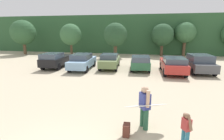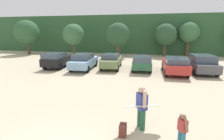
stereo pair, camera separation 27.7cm
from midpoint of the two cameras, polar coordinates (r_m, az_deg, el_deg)
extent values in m
cube|color=#2D5633|center=(35.15, 9.16, 11.34)|extent=(108.00, 12.00, 6.29)
cylinder|color=brown|center=(32.16, -25.02, 6.30)|extent=(0.47, 0.47, 1.85)
sphere|color=#2D5633|center=(32.04, -25.44, 10.85)|extent=(3.86, 3.86, 3.86)
cylinder|color=brown|center=(28.09, -11.74, 6.45)|extent=(0.36, 0.36, 1.83)
sphere|color=#38663D|center=(27.96, -11.95, 11.09)|extent=(3.20, 3.20, 3.20)
cylinder|color=brown|center=(25.72, 2.21, 6.13)|extent=(0.48, 0.48, 1.78)
sphere|color=#284C2D|center=(25.58, 2.25, 11.26)|extent=(3.32, 3.32, 3.32)
cylinder|color=brown|center=(27.79, 16.78, 6.05)|extent=(0.41, 0.41, 1.75)
sphere|color=#284C2D|center=(27.65, 17.08, 10.72)|extent=(3.27, 3.27, 3.27)
cylinder|color=brown|center=(29.08, 23.28, 6.26)|extent=(0.46, 0.46, 2.19)
sphere|color=#38663D|center=(28.96, 23.68, 10.96)|extent=(3.05, 3.05, 3.05)
cube|color=black|center=(19.40, -16.23, 3.09)|extent=(2.05, 4.52, 0.75)
cube|color=#3F4C5B|center=(18.40, -17.75, 4.45)|extent=(1.78, 2.19, 0.48)
cylinder|color=black|center=(21.11, -16.42, 2.77)|extent=(0.26, 0.71, 0.69)
cylinder|color=black|center=(20.44, -12.32, 2.69)|extent=(0.26, 0.71, 0.69)
cylinder|color=black|center=(18.58, -20.38, 1.24)|extent=(0.26, 0.71, 0.69)
cylinder|color=black|center=(17.82, -15.85, 1.10)|extent=(0.26, 0.71, 0.69)
cube|color=#84ADD1|center=(17.74, -8.48, 2.46)|extent=(2.10, 4.71, 0.70)
cube|color=#3F4C5B|center=(17.39, -8.81, 4.30)|extent=(1.78, 2.35, 0.53)
cylinder|color=black|center=(19.46, -9.35, 2.27)|extent=(0.27, 0.67, 0.65)
cylinder|color=black|center=(19.03, -4.80, 2.16)|extent=(0.27, 0.67, 0.65)
cylinder|color=black|center=(16.66, -12.60, 0.44)|extent=(0.27, 0.67, 0.65)
cylinder|color=black|center=(16.15, -7.34, 0.26)|extent=(0.27, 0.67, 0.65)
cube|color=#6B7F4C|center=(17.93, 0.25, 2.75)|extent=(2.09, 4.36, 0.69)
cube|color=#3F4C5B|center=(17.58, 0.13, 4.44)|extent=(1.76, 2.18, 0.45)
cylinder|color=black|center=(19.47, -1.46, 2.48)|extent=(0.28, 0.70, 0.68)
cylinder|color=black|center=(19.28, 3.08, 2.37)|extent=(0.28, 0.70, 0.68)
cylinder|color=black|center=(16.77, -3.01, 0.85)|extent=(0.28, 0.70, 0.68)
cylinder|color=black|center=(16.55, 2.25, 0.71)|extent=(0.28, 0.70, 0.68)
cube|color=#2D6642|center=(17.48, 10.01, 2.16)|extent=(2.00, 4.02, 0.68)
cube|color=#3F4C5B|center=(16.44, 10.13, 3.56)|extent=(1.73, 2.07, 0.48)
cylinder|color=black|center=(18.80, 7.55, 1.91)|extent=(0.26, 0.63, 0.61)
cylinder|color=black|center=(18.83, 12.29, 1.75)|extent=(0.26, 0.63, 0.61)
cylinder|color=black|center=(16.28, 7.29, 0.29)|extent=(0.26, 0.63, 0.61)
cylinder|color=black|center=(16.31, 12.75, 0.10)|extent=(0.26, 0.63, 0.61)
cube|color=#B72D28|center=(16.77, 19.89, 1.38)|extent=(2.01, 4.72, 0.69)
cube|color=#3F4C5B|center=(15.99, 20.40, 2.91)|extent=(1.79, 2.43, 0.45)
cylinder|color=black|center=(18.23, 16.52, 1.33)|extent=(0.24, 0.72, 0.71)
cylinder|color=black|center=(18.47, 21.70, 1.09)|extent=(0.24, 0.72, 0.71)
cylinder|color=black|center=(15.23, 17.50, -0.84)|extent=(0.24, 0.72, 0.71)
cylinder|color=black|center=(15.51, 23.66, -1.09)|extent=(0.24, 0.72, 0.71)
cube|color=#4C4F54|center=(17.96, 27.12, 1.28)|extent=(2.24, 4.29, 0.70)
cube|color=#3F4C5B|center=(17.71, 27.49, 3.30)|extent=(1.94, 2.39, 0.63)
cylinder|color=black|center=(19.06, 23.29, 1.13)|extent=(0.27, 0.62, 0.61)
cylinder|color=black|center=(19.57, 28.19, 0.94)|extent=(0.27, 0.62, 0.61)
cylinder|color=black|center=(16.48, 25.61, -0.71)|extent=(0.27, 0.62, 0.61)
cylinder|color=black|center=(17.07, 31.17, -0.87)|extent=(0.27, 0.62, 0.61)
cylinder|color=#26593F|center=(7.07, 11.01, -15.55)|extent=(0.19, 0.19, 0.81)
cylinder|color=#26593F|center=(7.30, 9.98, -14.56)|extent=(0.19, 0.19, 0.81)
cube|color=#333D8C|center=(6.89, 10.72, -9.78)|extent=(0.47, 0.51, 0.62)
sphere|color=#D8AD8C|center=(6.74, 10.87, -6.33)|extent=(0.26, 0.26, 0.26)
cylinder|color=#D8AD8C|center=(6.64, 11.64, -9.18)|extent=(0.20, 0.21, 0.66)
cylinder|color=#D8AD8C|center=(7.02, 9.96, -7.91)|extent=(0.25, 0.31, 0.67)
cylinder|color=teal|center=(6.59, 23.14, -19.97)|extent=(0.13, 0.13, 0.54)
cylinder|color=teal|center=(6.72, 22.08, -19.23)|extent=(0.13, 0.13, 0.54)
cube|color=#B23838|center=(6.42, 22.97, -16.00)|extent=(0.31, 0.34, 0.41)
sphere|color=#8C664C|center=(6.30, 23.19, -13.66)|extent=(0.17, 0.17, 0.17)
cylinder|color=#8C664C|center=(6.27, 23.92, -15.69)|extent=(0.20, 0.26, 0.44)
cylinder|color=#8C664C|center=(6.48, 22.21, -14.61)|extent=(0.16, 0.19, 0.44)
ellipsoid|color=white|center=(6.90, 10.99, -11.27)|extent=(1.79, 1.06, 0.25)
cube|color=#592D23|center=(6.72, 4.73, -18.69)|extent=(0.24, 0.34, 0.45)
camera|label=1|loc=(0.14, -89.30, 0.15)|focal=28.45mm
camera|label=2|loc=(0.14, 90.70, -0.15)|focal=28.45mm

